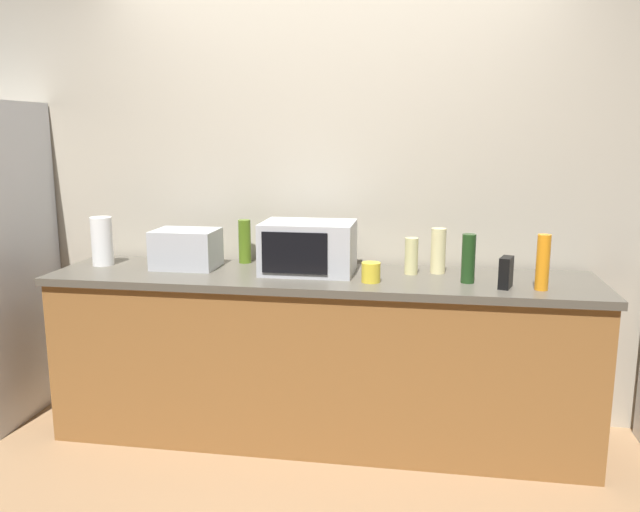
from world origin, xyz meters
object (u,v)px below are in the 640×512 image
object	(u,v)px
microwave	(308,247)
bottle_wine	(468,259)
bottle_dish_soap	(543,262)
bottle_olive_oil	(245,241)
toaster_oven	(186,249)
bottle_hand_soap	(438,251)
bottle_vinegar	(411,256)
cordless_phone	(506,273)
mug_yellow	(371,272)
paper_towel_roll	(102,241)

from	to	relation	value
microwave	bottle_wine	world-z (taller)	microwave
bottle_dish_soap	bottle_olive_oil	bearing A→B (deg)	166.09
toaster_oven	bottle_olive_oil	xyz separation A→B (m)	(0.28, 0.18, 0.02)
bottle_hand_soap	bottle_dish_soap	bearing A→B (deg)	-31.46
bottle_vinegar	bottle_wine	size ratio (longest dim) A/B	0.79
cordless_phone	toaster_oven	bearing A→B (deg)	-168.50
mug_yellow	bottle_olive_oil	bearing A→B (deg)	154.39
microwave	bottle_olive_oil	size ratio (longest dim) A/B	1.95
paper_towel_roll	mug_yellow	size ratio (longest dim) A/B	2.73
microwave	cordless_phone	bearing A→B (deg)	-10.35
bottle_vinegar	bottle_dish_soap	xyz separation A→B (m)	(0.61, -0.25, 0.04)
paper_towel_roll	bottle_wine	world-z (taller)	paper_towel_roll
microwave	bottle_hand_soap	distance (m)	0.68
bottle_olive_oil	bottle_dish_soap	bearing A→B (deg)	-13.91
mug_yellow	bottle_hand_soap	bearing A→B (deg)	38.69
paper_towel_roll	bottle_hand_soap	bearing A→B (deg)	2.97
toaster_oven	bottle_hand_soap	distance (m)	1.36
bottle_wine	bottle_dish_soap	bearing A→B (deg)	-15.53
paper_towel_roll	bottle_dish_soap	world-z (taller)	paper_towel_roll
paper_towel_roll	bottle_vinegar	distance (m)	1.71
bottle_olive_oil	mug_yellow	world-z (taller)	bottle_olive_oil
bottle_dish_soap	mug_yellow	size ratio (longest dim) A/B	2.68
paper_towel_roll	bottle_olive_oil	xyz separation A→B (m)	(0.77, 0.19, -0.01)
toaster_oven	paper_towel_roll	bearing A→B (deg)	-178.83
toaster_oven	paper_towel_roll	world-z (taller)	paper_towel_roll
bottle_vinegar	bottle_hand_soap	size ratio (longest dim) A/B	0.80
paper_towel_roll	bottle_olive_oil	world-z (taller)	paper_towel_roll
bottle_vinegar	bottle_olive_oil	xyz separation A→B (m)	(-0.94, 0.14, 0.03)
toaster_oven	bottle_dish_soap	distance (m)	1.85
cordless_phone	bottle_wine	world-z (taller)	bottle_wine
cordless_phone	bottle_olive_oil	distance (m)	1.44
bottle_wine	paper_towel_roll	bearing A→B (deg)	177.04
paper_towel_roll	bottle_hand_soap	size ratio (longest dim) A/B	1.13
bottle_hand_soap	bottle_dish_soap	size ratio (longest dim) A/B	0.90
toaster_oven	mug_yellow	xyz separation A→B (m)	(1.03, -0.18, -0.06)
paper_towel_roll	cordless_phone	distance (m)	2.17
bottle_wine	mug_yellow	world-z (taller)	bottle_wine
mug_yellow	microwave	bearing A→B (deg)	154.25
bottle_olive_oil	bottle_hand_soap	xyz separation A→B (m)	(1.08, -0.09, -0.00)
paper_towel_roll	microwave	bearing A→B (deg)	-0.11
cordless_phone	bottle_olive_oil	xyz separation A→B (m)	(-1.39, 0.37, 0.05)
bottle_hand_soap	cordless_phone	bearing A→B (deg)	-41.61
toaster_oven	bottle_vinegar	size ratio (longest dim) A/B	1.77
paper_towel_roll	toaster_oven	bearing A→B (deg)	1.17
bottle_olive_oil	bottle_hand_soap	world-z (taller)	bottle_olive_oil
paper_towel_roll	bottle_vinegar	bearing A→B (deg)	1.67
bottle_olive_oil	bottle_wine	size ratio (longest dim) A/B	1.01
bottle_olive_oil	mug_yellow	distance (m)	0.83
bottle_vinegar	bottle_olive_oil	size ratio (longest dim) A/B	0.78
cordless_phone	bottle_dish_soap	world-z (taller)	bottle_dish_soap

